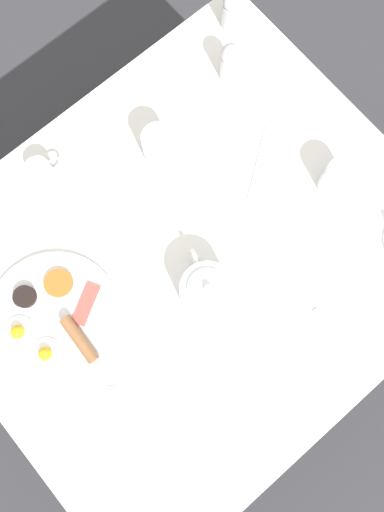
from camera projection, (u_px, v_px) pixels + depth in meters
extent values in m
plane|color=#333338|center=(192.00, 296.00, 1.81)|extent=(8.00, 8.00, 0.00)
cube|color=silver|center=(192.00, 259.00, 1.11)|extent=(1.05, 0.92, 0.03)
cylinder|color=brown|center=(156.00, 510.00, 1.35)|extent=(0.04, 0.04, 0.70)
cylinder|color=brown|center=(222.00, 90.00, 1.59)|extent=(0.04, 0.04, 0.70)
cylinder|color=white|center=(54.00, 318.00, 1.07)|extent=(0.29, 0.29, 0.01)
cylinder|color=white|center=(19.00, 332.00, 1.05)|extent=(0.07, 0.07, 0.00)
sphere|color=yellow|center=(17.00, 332.00, 1.04)|extent=(0.03, 0.03, 0.03)
cylinder|color=white|center=(47.00, 354.00, 1.04)|extent=(0.07, 0.07, 0.00)
sphere|color=yellow|center=(45.00, 354.00, 1.03)|extent=(0.03, 0.03, 0.03)
cylinder|color=brown|center=(79.00, 339.00, 1.04)|extent=(0.03, 0.11, 0.03)
cube|color=#B74C42|center=(86.00, 304.00, 1.06)|extent=(0.10, 0.07, 0.01)
cylinder|color=#D16023|center=(58.00, 283.00, 1.07)|extent=(0.06, 0.06, 0.01)
cylinder|color=black|center=(25.00, 297.00, 1.06)|extent=(0.05, 0.05, 0.02)
cylinder|color=white|center=(207.00, 292.00, 1.04)|extent=(0.11, 0.11, 0.09)
cylinder|color=white|center=(208.00, 289.00, 0.99)|extent=(0.08, 0.08, 0.01)
sphere|color=white|center=(208.00, 288.00, 0.98)|extent=(0.02, 0.02, 0.02)
cone|color=white|center=(219.00, 324.00, 1.02)|extent=(0.04, 0.05, 0.04)
torus|color=white|center=(197.00, 264.00, 1.05)|extent=(0.03, 0.07, 0.07)
cylinder|color=white|center=(159.00, 147.00, 1.09)|extent=(0.07, 0.07, 0.10)
cylinder|color=white|center=(338.00, 179.00, 1.09)|extent=(0.07, 0.07, 0.09)
cylinder|color=white|center=(41.00, 173.00, 1.10)|extent=(0.06, 0.06, 0.06)
torus|color=white|center=(53.00, 165.00, 1.11)|extent=(0.04, 0.01, 0.04)
cylinder|color=#BCBCC1|center=(230.00, 67.00, 1.15)|extent=(0.05, 0.05, 0.07)
sphere|color=#BCBCC1|center=(232.00, 55.00, 1.10)|extent=(0.05, 0.05, 0.05)
cylinder|color=#BCBCC1|center=(232.00, 16.00, 1.18)|extent=(0.05, 0.05, 0.07)
sphere|color=#BCBCC1|center=(233.00, 1.00, 1.13)|extent=(0.05, 0.05, 0.05)
cube|color=silver|center=(259.00, 163.00, 1.14)|extent=(0.16, 0.12, 0.00)
cube|color=silver|center=(107.00, 440.00, 1.02)|extent=(0.16, 0.16, 0.00)
cube|color=silver|center=(341.00, 337.00, 1.06)|extent=(0.02, 0.16, 0.00)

